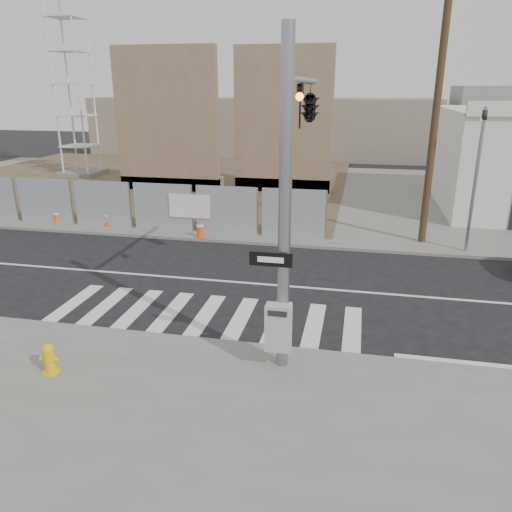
% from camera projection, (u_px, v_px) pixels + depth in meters
% --- Properties ---
extents(ground, '(100.00, 100.00, 0.00)m').
position_uv_depth(ground, '(229.00, 282.00, 16.12)').
color(ground, black).
rests_on(ground, ground).
extents(sidewalk_far, '(50.00, 20.00, 0.12)m').
position_uv_depth(sidewalk_far, '(290.00, 193.00, 29.06)').
color(sidewalk_far, slate).
rests_on(sidewalk_far, ground).
extents(signal_pole, '(0.96, 5.87, 7.00)m').
position_uv_depth(signal_pole, '(303.00, 138.00, 12.19)').
color(signal_pole, gray).
rests_on(signal_pole, sidewalk_near).
extents(far_signal_pole, '(0.16, 0.20, 5.60)m').
position_uv_depth(far_signal_pole, '(478.00, 161.00, 17.69)').
color(far_signal_pole, gray).
rests_on(far_signal_pole, sidewalk_far).
extents(chain_link_fence, '(24.60, 0.04, 2.00)m').
position_uv_depth(chain_link_fence, '(41.00, 201.00, 22.33)').
color(chain_link_fence, gray).
rests_on(chain_link_fence, sidewalk_far).
extents(concrete_wall_left, '(6.00, 1.30, 8.00)m').
position_uv_depth(concrete_wall_left, '(168.00, 134.00, 28.50)').
color(concrete_wall_left, brown).
rests_on(concrete_wall_left, sidewalk_far).
extents(concrete_wall_right, '(5.50, 1.30, 8.00)m').
position_uv_depth(concrete_wall_right, '(283.00, 135.00, 28.16)').
color(concrete_wall_right, brown).
rests_on(concrete_wall_right, sidewalk_far).
extents(crane_tower, '(2.60, 2.60, 18.15)m').
position_uv_depth(crane_tower, '(68.00, 36.00, 31.86)').
color(crane_tower, slate).
rests_on(crane_tower, sidewalk_far).
extents(utility_pole_right, '(1.60, 0.28, 10.00)m').
position_uv_depth(utility_pole_right, '(436.00, 109.00, 18.26)').
color(utility_pole_right, '#463320').
rests_on(utility_pole_right, sidewalk_far).
extents(fire_hydrant, '(0.46, 0.46, 0.70)m').
position_uv_depth(fire_hydrant, '(49.00, 358.00, 10.68)').
color(fire_hydrant, yellow).
rests_on(fire_hydrant, sidewalk_near).
extents(traffic_cone_b, '(0.45, 0.45, 0.66)m').
position_uv_depth(traffic_cone_b, '(57.00, 216.00, 22.43)').
color(traffic_cone_b, '#FF570D').
rests_on(traffic_cone_b, sidewalk_far).
extents(traffic_cone_c, '(0.45, 0.45, 0.73)m').
position_uv_depth(traffic_cone_c, '(108.00, 218.00, 22.02)').
color(traffic_cone_c, '#FF340D').
rests_on(traffic_cone_c, sidewalk_far).
extents(traffic_cone_d, '(0.40, 0.40, 0.74)m').
position_uv_depth(traffic_cone_d, '(200.00, 229.00, 20.32)').
color(traffic_cone_d, '#FF460D').
rests_on(traffic_cone_d, sidewalk_far).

